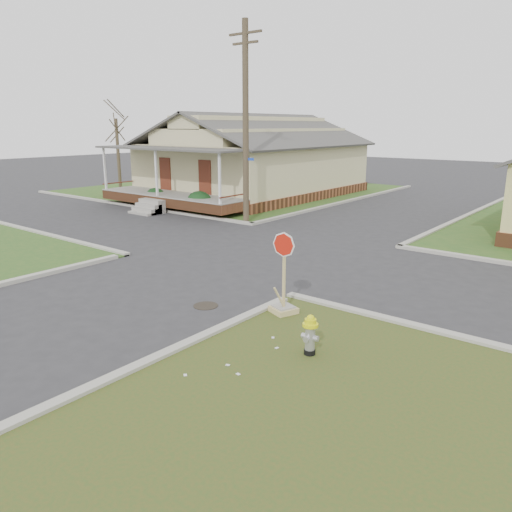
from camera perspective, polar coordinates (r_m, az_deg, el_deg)
The scene contains 11 objects.
ground at distance 14.83m, azimuth -10.55°, elevation -3.25°, with size 120.00×120.00×0.00m, color #2A2A2D.
verge_far_left at distance 36.36m, azimuth -2.73°, elevation 7.62°, with size 19.00×19.00×0.05m, color #284F1C.
curbs at distance 18.35m, azimuth 1.24°, elevation 0.48°, with size 80.00×40.00×0.12m, color #9E9B8E, non-canonical shape.
manhole at distance 12.98m, azimuth -5.76°, elevation -5.67°, with size 0.64×0.64×0.01m, color black.
corner_house at distance 33.23m, azimuth -0.32°, elevation 10.87°, with size 10.10×15.50×5.30m.
utility_pole at distance 23.45m, azimuth -1.19°, elevation 15.08°, with size 1.80×0.28×9.00m.
tree_far_left at distance 35.76m, azimuth -15.46°, elevation 10.98°, with size 0.22×0.22×4.90m, color #3C3023.
fire_hydrant at distance 10.10m, azimuth 6.21°, elevation -8.71°, with size 0.32×0.32×0.85m.
stop_sign at distance 12.22m, azimuth 3.17°, elevation -4.53°, with size 0.58×0.56×2.03m.
hedge_left at distance 29.30m, azimuth -11.40°, elevation 6.70°, with size 1.35×1.11×1.03m, color #123216.
hedge_right at distance 26.51m, azimuth -6.49°, elevation 6.16°, with size 1.46×1.20×1.12m, color #123216.
Camera 1 is at (10.74, -9.18, 4.51)m, focal length 35.00 mm.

